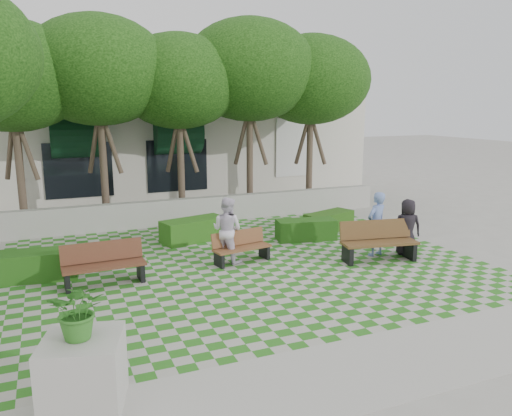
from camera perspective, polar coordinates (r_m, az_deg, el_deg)
name	(u,v)px	position (r m, az deg, el deg)	size (l,w,h in m)	color
ground	(261,276)	(12.41, 0.57, -7.83)	(90.00, 90.00, 0.00)	gray
lawn	(246,264)	(13.28, -1.16, -6.47)	(12.00, 12.00, 0.00)	#2B721E
sidewalk_south	(376,367)	(8.67, 13.59, -17.20)	(16.00, 2.00, 0.01)	#9E9B93
retaining_wall	(192,211)	(17.95, -7.32, -0.29)	(15.00, 0.36, 0.90)	#9E9B93
bench_east	(378,242)	(13.92, 13.80, -3.77)	(2.14, 1.04, 1.08)	#53381C
bench_mid	(241,247)	(13.42, -1.72, -4.51)	(1.66, 0.80, 0.84)	brown
bench_west	(104,265)	(12.29, -17.00, -6.21)	(1.91, 0.69, 0.99)	#512B1B
hedge_east	(329,222)	(16.89, 8.34, -1.54)	(1.81, 0.72, 0.63)	#204612
hedge_midright	(306,230)	(15.69, 5.74, -2.48)	(1.83, 0.73, 0.64)	#1C4713
hedge_midleft	(194,230)	(15.59, -7.15, -2.50)	(1.99, 0.80, 0.70)	#225316
hedge_west	(34,266)	(13.24, -24.00, -6.03)	(1.99, 0.80, 0.70)	#1E4E15
planter_front	(83,358)	(7.52, -19.21, -15.85)	(1.29, 1.29, 1.86)	#9E9B93
person_blue	(376,224)	(14.26, 13.59, -1.79)	(0.66, 0.43, 1.81)	#6B84C4
person_dark	(407,227)	(14.60, 16.89, -2.10)	(0.78, 0.51, 1.59)	black
person_white	(227,230)	(13.32, -3.33, -2.51)	(0.86, 0.67, 1.77)	silver
tree_row	(134,72)	(16.95, -13.79, 14.86)	(17.70, 13.40, 7.41)	#47382B
building	(166,138)	(25.49, -10.23, 7.85)	(18.00, 8.92, 5.15)	beige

